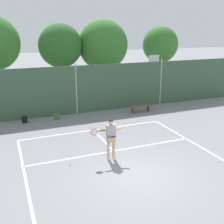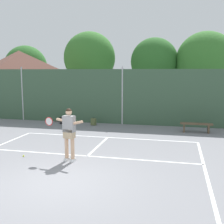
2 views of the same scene
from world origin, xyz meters
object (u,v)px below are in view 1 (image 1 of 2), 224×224
at_px(tennis_player, 111,135).
at_px(backpack_black, 25,120).
at_px(basketball_hoop, 153,71).
at_px(courtside_bench, 141,107).
at_px(backpack_olive, 57,116).
at_px(tennis_ball, 70,165).

relative_size(tennis_player, backpack_black, 4.01).
xyz_separation_m(basketball_hoop, courtside_bench, (-2.50, -2.77, -1.95)).
distance_m(backpack_black, backpack_olive, 1.95).
distance_m(basketball_hoop, backpack_olive, 8.72).
bearing_deg(backpack_olive, tennis_ball, -96.31).
height_order(tennis_ball, courtside_bench, courtside_bench).
distance_m(tennis_player, tennis_ball, 2.12).
relative_size(tennis_ball, backpack_olive, 0.14).
height_order(backpack_olive, courtside_bench, courtside_bench).
height_order(tennis_player, courtside_bench, tennis_player).
bearing_deg(courtside_bench, backpack_black, 175.11).
distance_m(tennis_ball, backpack_black, 6.54).
bearing_deg(backpack_black, tennis_player, -64.69).
bearing_deg(courtside_bench, backpack_olive, 173.79).
xyz_separation_m(tennis_player, courtside_bench, (4.56, 5.83, -0.75)).
relative_size(basketball_hoop, backpack_olive, 7.67).
distance_m(basketball_hoop, courtside_bench, 4.21).
height_order(tennis_ball, backpack_olive, backpack_olive).
height_order(tennis_ball, backpack_black, backpack_black).
relative_size(tennis_player, backpack_olive, 4.01).
relative_size(basketball_hoop, tennis_ball, 53.79).
xyz_separation_m(basketball_hoop, backpack_black, (-10.13, -2.12, -2.12)).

